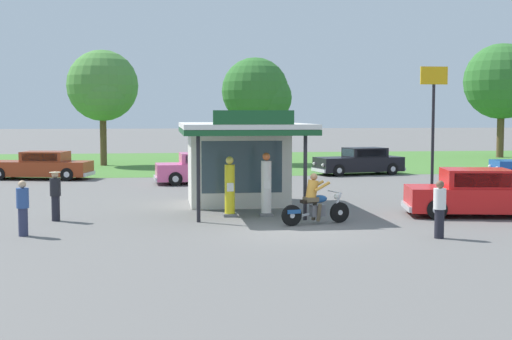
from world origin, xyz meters
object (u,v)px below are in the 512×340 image
object	(u,v)px
gas_pump_nearside	(230,189)
featured_classic_sedan	(482,195)
motorcycle_with_rider	(315,203)
bystander_leaning_by_kiosk	(55,195)
roadside_pole_sign	(433,110)
bystander_chatting_near_pumps	(23,207)
parked_car_back_row_far_left	(41,166)
parked_car_second_row_spare	(360,162)
gas_pump_offside	(266,187)
bystander_standing_back_lot	(440,208)
parked_car_back_row_centre_left	(210,169)

from	to	relation	value
gas_pump_nearside	featured_classic_sedan	bearing A→B (deg)	-6.73
motorcycle_with_rider	bystander_leaning_by_kiosk	size ratio (longest dim) A/B	1.42
roadside_pole_sign	motorcycle_with_rider	bearing A→B (deg)	-136.11
bystander_leaning_by_kiosk	bystander_chatting_near_pumps	world-z (taller)	bystander_leaning_by_kiosk
motorcycle_with_rider	parked_car_back_row_far_left	bearing A→B (deg)	122.96
parked_car_back_row_far_left	bystander_chatting_near_pumps	size ratio (longest dim) A/B	3.65
parked_car_second_row_spare	gas_pump_offside	bearing A→B (deg)	-116.17
featured_classic_sedan	bystander_chatting_near_pumps	world-z (taller)	featured_classic_sedan
bystander_chatting_near_pumps	gas_pump_nearside	bearing A→B (deg)	26.55
gas_pump_offside	roadside_pole_sign	distance (m)	8.55
gas_pump_nearside	parked_car_back_row_far_left	xyz separation A→B (m)	(-8.49, 14.81, -0.24)
bystander_leaning_by_kiosk	featured_classic_sedan	bearing A→B (deg)	-2.92
featured_classic_sedan	parked_car_second_row_spare	distance (m)	16.45
gas_pump_offside	bystander_standing_back_lot	world-z (taller)	gas_pump_offside
bystander_chatting_near_pumps	roadside_pole_sign	bearing A→B (deg)	25.08
parked_car_back_row_centre_left	bystander_leaning_by_kiosk	world-z (taller)	bystander_leaning_by_kiosk
bystander_chatting_near_pumps	motorcycle_with_rider	bearing A→B (deg)	6.66
parked_car_back_row_centre_left	parked_car_second_row_spare	xyz separation A→B (m)	(8.71, 4.07, -0.00)
gas_pump_offside	bystander_leaning_by_kiosk	xyz separation A→B (m)	(-6.78, -0.27, -0.13)
parked_car_second_row_spare	parked_car_back_row_far_left	size ratio (longest dim) A/B	0.93
gas_pump_offside	bystander_chatting_near_pumps	world-z (taller)	gas_pump_offside
parked_car_second_row_spare	parked_car_back_row_far_left	bearing A→B (deg)	-177.84
gas_pump_nearside	parked_car_back_row_far_left	world-z (taller)	gas_pump_nearside
gas_pump_offside	bystander_leaning_by_kiosk	bearing A→B (deg)	-177.69
bystander_chatting_near_pumps	parked_car_second_row_spare	bearing A→B (deg)	51.20
gas_pump_offside	bystander_chatting_near_pumps	bearing A→B (deg)	-157.41
gas_pump_offside	parked_car_back_row_far_left	xyz separation A→B (m)	(-9.71, 14.81, -0.30)
gas_pump_offside	bystander_standing_back_lot	distance (m)	6.34
featured_classic_sedan	gas_pump_nearside	bearing A→B (deg)	173.27
gas_pump_nearside	parked_car_back_row_centre_left	distance (m)	11.39
parked_car_second_row_spare	parked_car_back_row_far_left	world-z (taller)	parked_car_second_row_spare
bystander_leaning_by_kiosk	motorcycle_with_rider	bearing A→B (deg)	-12.43
roadside_pole_sign	gas_pump_nearside	bearing A→B (deg)	-156.00
parked_car_back_row_centre_left	featured_classic_sedan	bearing A→B (deg)	-56.45
gas_pump_offside	parked_car_back_row_centre_left	bearing A→B (deg)	95.59
parked_car_second_row_spare	bystander_chatting_near_pumps	size ratio (longest dim) A/B	3.40
parked_car_back_row_far_left	gas_pump_offside	bearing A→B (deg)	-56.75
gas_pump_offside	bystander_leaning_by_kiosk	size ratio (longest dim) A/B	1.33
parked_car_second_row_spare	bystander_leaning_by_kiosk	xyz separation A→B (m)	(-14.38, -15.73, 0.14)
parked_car_back_row_centre_left	bystander_leaning_by_kiosk	xyz separation A→B (m)	(-5.66, -11.66, 0.14)
parked_car_back_row_centre_left	roadside_pole_sign	size ratio (longest dim) A/B	1.07
gas_pump_offside	bystander_leaning_by_kiosk	distance (m)	6.79
motorcycle_with_rider	gas_pump_nearside	bearing A→B (deg)	140.04
motorcycle_with_rider	parked_car_back_row_centre_left	xyz separation A→B (m)	(-2.32, 13.42, 0.04)
parked_car_back_row_centre_left	bystander_leaning_by_kiosk	size ratio (longest dim) A/B	3.56
parked_car_back_row_centre_left	parked_car_back_row_far_left	distance (m)	9.25
gas_pump_nearside	bystander_chatting_near_pumps	distance (m)	6.76
parked_car_back_row_far_left	parked_car_second_row_spare	bearing A→B (deg)	2.16
bystander_standing_back_lot	roadside_pole_sign	bearing A→B (deg)	69.76
parked_car_second_row_spare	bystander_standing_back_lot	xyz separation A→B (m)	(-3.55, -20.34, 0.13)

